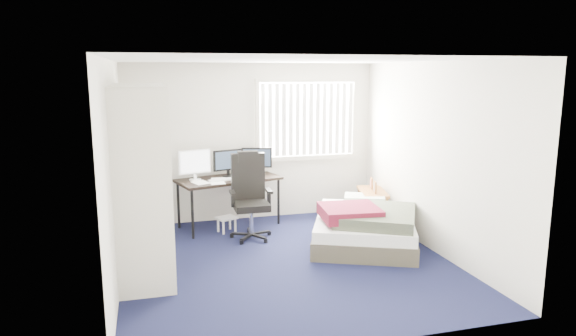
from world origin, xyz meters
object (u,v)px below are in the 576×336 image
Objects in this scene: office_chair at (250,205)px; bed at (365,225)px; nightstand at (373,194)px; desk at (228,176)px.

office_chair is 0.57× the size of bed.
bed is (1.49, -0.71, -0.21)m from office_chair.
nightstand is 0.38× the size of bed.
nightstand is at bearing 4.67° from office_chair.
nightstand reaches higher than bed.
nightstand is (2.21, -0.47, -0.33)m from desk.
desk is 1.35× the size of office_chair.
desk is 2.23m from bed.
office_chair is 1.66m from bed.
desk is at bearing 141.79° from bed.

